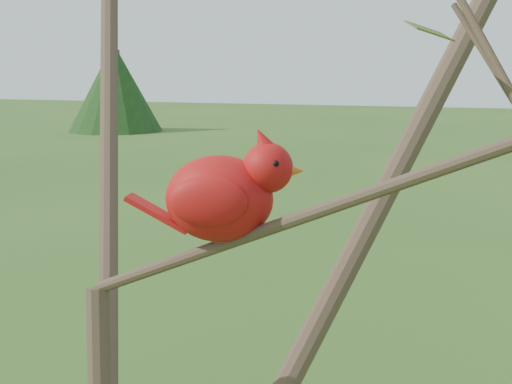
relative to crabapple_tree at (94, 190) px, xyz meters
The scene contains 3 objects.
crabapple_tree is the anchor object (origin of this frame).
cardinal 0.18m from the crabapple_tree, 38.89° to the left, with size 0.24×0.14×0.17m.
distant_trees 23.38m from the crabapple_tree, 101.98° to the left, with size 45.20×14.90×3.38m.
Camera 1 is at (0.54, -0.88, 2.28)m, focal length 55.00 mm.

